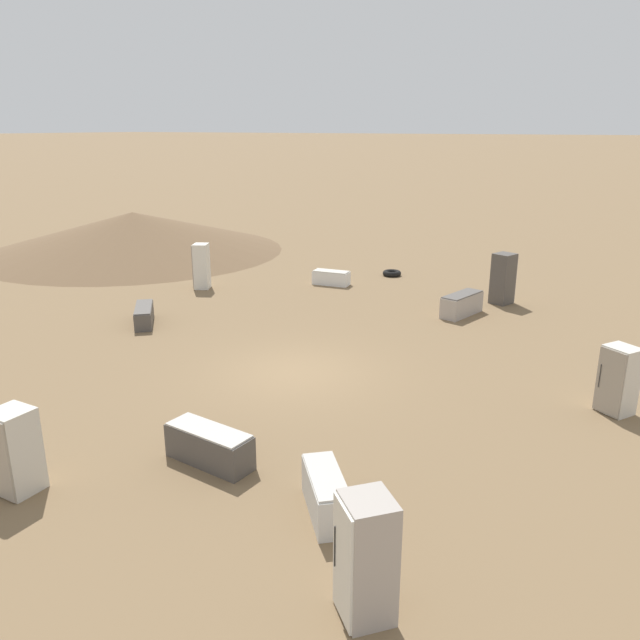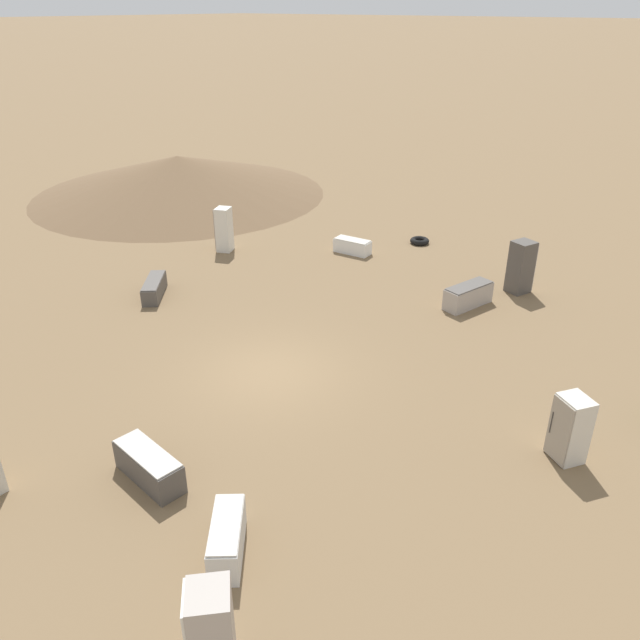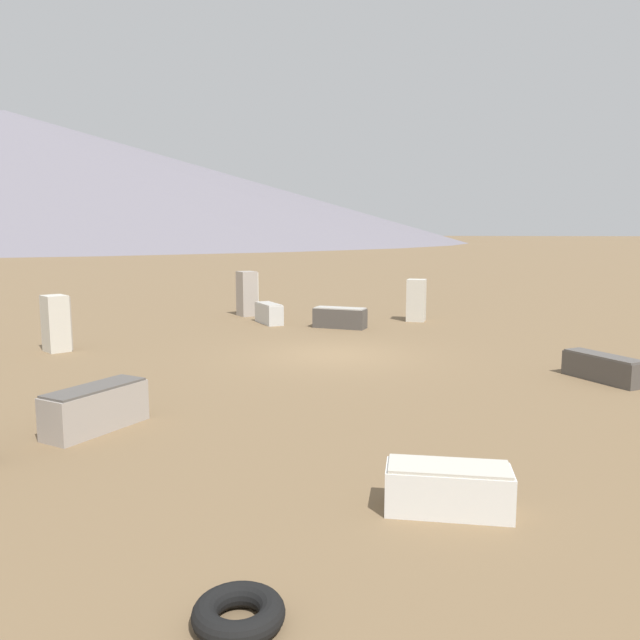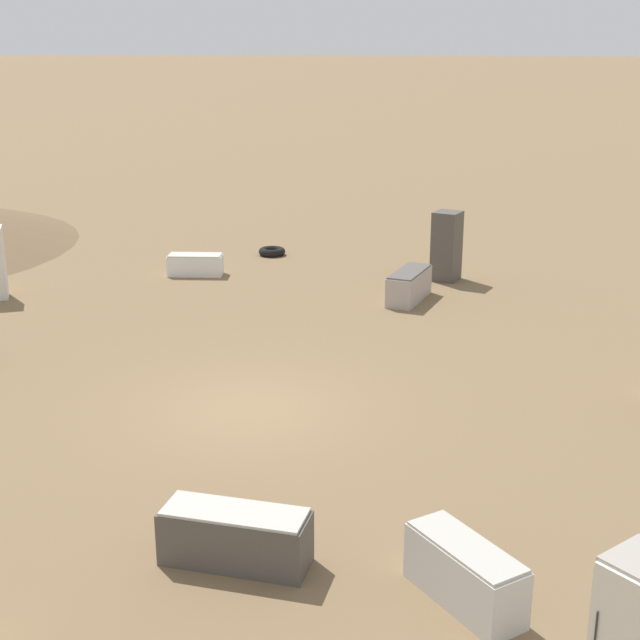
# 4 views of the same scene
# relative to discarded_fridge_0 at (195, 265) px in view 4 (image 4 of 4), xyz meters

# --- Properties ---
(ground_plane) EXTENTS (1000.00, 1000.00, 0.00)m
(ground_plane) POSITION_rel_discarded_fridge_0_xyz_m (-3.72, 9.18, -0.30)
(ground_plane) COLOR brown
(discarded_fridge_0) EXTENTS (1.58, 0.78, 0.60)m
(discarded_fridge_0) POSITION_rel_discarded_fridge_0_xyz_m (0.00, 0.00, 0.00)
(discarded_fridge_0) COLOR white
(discarded_fridge_0) RESTS_ON ground_plane
(discarded_fridge_2) EXTENTS (1.92, 0.84, 0.74)m
(discarded_fridge_2) POSITION_rel_discarded_fridge_0_xyz_m (-4.69, 14.07, 0.07)
(discarded_fridge_2) COLOR #4C4742
(discarded_fridge_2) RESTS_ON ground_plane
(discarded_fridge_4) EXTENTS (1.09, 1.97, 0.78)m
(discarded_fridge_4) POSITION_rel_discarded_fridge_0_xyz_m (-6.11, 1.68, 0.09)
(discarded_fridge_4) COLOR #A89E93
(discarded_fridge_4) RESTS_ON ground_plane
(discarded_fridge_7) EXTENTS (0.88, 0.94, 1.91)m
(discarded_fridge_7) POSITION_rel_discarded_fridge_0_xyz_m (-7.00, -0.57, 0.66)
(discarded_fridge_7) COLOR #4C4742
(discarded_fridge_7) RESTS_ON ground_plane
(discarded_fridge_9) EXTENTS (1.47, 1.60, 0.76)m
(discarded_fridge_9) POSITION_rel_discarded_fridge_0_xyz_m (-7.52, 14.46, 0.08)
(discarded_fridge_9) COLOR silver
(discarded_fridge_9) RESTS_ON ground_plane
(scrap_tire) EXTENTS (0.82, 0.82, 0.23)m
(scrap_tire) POSITION_rel_discarded_fridge_0_xyz_m (-1.62, -2.76, -0.18)
(scrap_tire) COLOR black
(scrap_tire) RESTS_ON ground_plane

